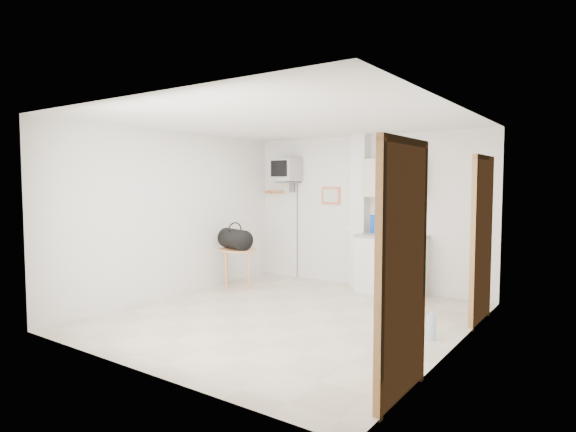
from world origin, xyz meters
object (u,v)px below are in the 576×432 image
Objects in this scene: crt_television at (286,171)px; round_table at (238,254)px; water_bottle at (431,327)px; duffel_bag at (235,239)px.

round_table is at bearing -100.39° from crt_television.
round_table is at bearing 167.58° from water_bottle.
round_table is (-0.20, -1.09, -1.38)m from crt_television.
round_table is at bearing 88.48° from duffel_bag.
water_bottle is at bearing -29.59° from crt_television.
crt_television is at bearing 79.61° from round_table.
water_bottle is (3.47, -0.76, -0.41)m from round_table.
duffel_bag is at bearing 168.32° from water_bottle.
duffel_bag is (-0.22, -1.14, -1.13)m from crt_television.
round_table is 3.58m from water_bottle.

